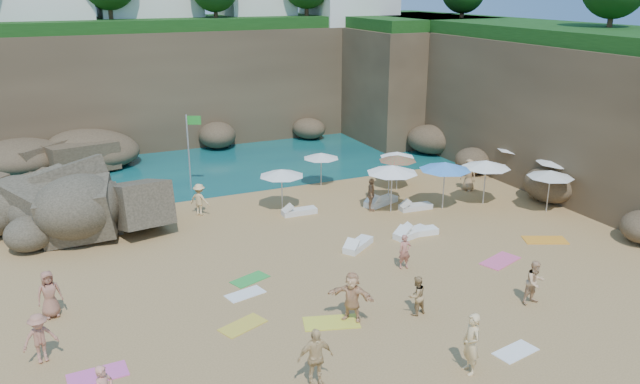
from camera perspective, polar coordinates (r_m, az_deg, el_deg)
name	(u,v)px	position (r m, az deg, el deg)	size (l,w,h in m)	color
ground	(306,265)	(26.02, -1.28, -6.68)	(120.00, 120.00, 0.00)	tan
seawater	(164,124)	(53.64, -14.11, 6.02)	(120.00, 120.00, 0.00)	#0C4751
cliff_back	(199,83)	(48.52, -10.98, 9.78)	(44.00, 8.00, 8.00)	brown
cliff_right	(534,103)	(41.55, 19.00, 7.70)	(8.00, 30.00, 8.00)	brown
cliff_corner	(405,80)	(49.74, 7.76, 10.15)	(10.00, 12.00, 8.00)	brown
rock_promontory	(17,189)	(39.30, -25.98, 0.21)	(12.00, 7.00, 2.00)	brown
rock_outcrop	(75,239)	(30.67, -21.47, -4.01)	(7.16, 5.37, 2.87)	brown
flag_pole	(190,142)	(35.37, -11.76, 4.49)	(0.81, 0.35, 4.30)	silver
parasol_0	(282,173)	(31.59, -3.53, 1.78)	(2.30, 2.30, 2.18)	silver
parasol_1	(389,170)	(33.10, 6.35, 2.00)	(2.00, 2.00, 1.89)	silver
parasol_2	(321,156)	(35.50, 0.10, 3.35)	(2.06, 2.06, 1.95)	silver
parasol_3	(397,154)	(36.24, 7.08, 3.44)	(2.01, 2.01, 1.90)	silver
parasol_4	(518,147)	(38.12, 17.67, 3.96)	(2.38, 2.38, 2.25)	silver
parasol_5	(392,169)	(31.41, 6.62, 2.09)	(2.61, 2.61, 2.47)	silver
parasol_6	(398,158)	(35.09, 7.12, 3.10)	(2.12, 2.12, 2.01)	silver
parasol_7	(486,164)	(33.50, 14.96, 2.48)	(2.52, 2.52, 2.38)	silver
parasol_8	(561,159)	(35.57, 21.16, 2.80)	(2.54, 2.54, 2.40)	silver
parasol_10	(445,166)	(32.27, 11.37, 2.35)	(2.64, 2.64, 2.50)	silver
parasol_11	(551,174)	(33.40, 20.35, 1.57)	(2.31, 2.31, 2.18)	silver
lounger_0	(416,207)	(32.54, 8.73, -1.36)	(1.73, 0.58, 0.27)	silver
lounger_1	(299,212)	(31.53, -1.90, -1.80)	(1.77, 0.59, 0.28)	silver
lounger_2	(381,202)	(33.04, 5.60, -0.88)	(2.02, 0.67, 0.31)	white
lounger_3	(412,233)	(29.11, 8.37, -3.74)	(1.89, 0.63, 0.29)	white
lounger_4	(418,232)	(29.33, 8.97, -3.61)	(1.84, 0.61, 0.29)	white
lounger_5	(358,245)	(27.61, 3.51, -4.85)	(1.82, 0.61, 0.28)	white
towel_1	(98,375)	(20.41, -19.67, -15.48)	(1.72, 0.86, 0.03)	#E95AAC
towel_4	(243,325)	(21.86, -7.07, -12.01)	(1.60, 0.80, 0.03)	gold
towel_5	(245,294)	(23.86, -6.85, -9.24)	(1.45, 0.73, 0.03)	white
towel_9	(500,261)	(27.40, 16.15, -6.06)	(1.84, 0.92, 0.03)	#EB5B8E
towel_10	(545,240)	(30.17, 19.88, -4.15)	(1.91, 0.95, 0.03)	orange
towel_11	(250,279)	(24.93, -6.42, -7.94)	(1.50, 0.75, 0.03)	green
towel_12	(331,322)	(21.87, 1.04, -11.84)	(1.91, 0.95, 0.03)	yellow
towel_13	(516,352)	(21.27, 17.45, -13.75)	(1.46, 0.73, 0.03)	white
person_stand_1	(417,296)	(22.32, 8.82, -9.34)	(0.70, 0.55, 1.44)	tan
person_stand_2	(200,200)	(31.76, -10.96, -0.68)	(1.05, 0.44, 1.63)	#E7C283
person_stand_3	(371,195)	(31.89, 4.70, -0.24)	(1.01, 0.42, 1.72)	#A27751
person_stand_4	(469,175)	(35.94, 13.43, 1.55)	(0.88, 0.48, 1.80)	tan
person_stand_5	(80,226)	(29.56, -21.08, -2.91)	(1.67, 0.48, 1.80)	#BC715E
person_stand_6	(471,344)	(19.46, 13.66, -13.33)	(0.71, 0.46, 1.94)	#F3CC8A
person_lie_0	(43,356)	(21.53, -24.02, -13.53)	(1.04, 1.61, 0.43)	#B17158
person_lie_1	(315,380)	(18.77, -0.44, -16.77)	(1.07, 1.83, 0.45)	#DFBB7F
person_lie_2	(52,311)	(24.03, -23.32, -9.95)	(0.83, 1.70, 0.45)	#A46852
person_lie_3	(352,314)	(21.94, 2.91, -11.09)	(1.65, 1.78, 0.47)	#E1A976
person_lie_4	(404,265)	(25.87, 7.69, -6.59)	(0.52, 1.42, 0.34)	#BC6F5E
person_lie_5	(533,296)	(24.20, 18.92, -8.97)	(0.80, 1.64, 0.62)	tan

